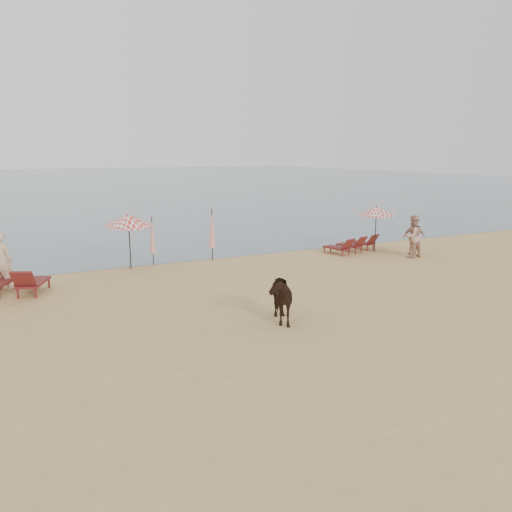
{
  "coord_description": "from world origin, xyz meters",
  "views": [
    {
      "loc": [
        -7.28,
        -9.91,
        4.53
      ],
      "look_at": [
        0.0,
        5.0,
        1.1
      ],
      "focal_mm": 35.0,
      "sensor_mm": 36.0,
      "label": 1
    }
  ],
  "objects_px": {
    "beachgoer_left": "(1,261)",
    "umbrella_closed_right": "(212,229)",
    "beachgoer_right_b": "(414,237)",
    "lounger_cluster_right": "(353,244)",
    "cow": "(277,296)",
    "umbrella_closed_left": "(152,235)",
    "umbrella_open_left_b": "(128,220)",
    "umbrella_open_right": "(376,211)",
    "beachgoer_right_a": "(413,236)"
  },
  "relations": [
    {
      "from": "beachgoer_left",
      "to": "lounger_cluster_right",
      "type": "bearing_deg",
      "value": -149.33
    },
    {
      "from": "lounger_cluster_right",
      "to": "umbrella_closed_left",
      "type": "distance_m",
      "value": 9.2
    },
    {
      "from": "umbrella_open_left_b",
      "to": "beachgoer_right_a",
      "type": "distance_m",
      "value": 12.14
    },
    {
      "from": "lounger_cluster_right",
      "to": "umbrella_closed_left",
      "type": "xyz_separation_m",
      "value": [
        -9.05,
        1.39,
        0.87
      ]
    },
    {
      "from": "umbrella_closed_left",
      "to": "beachgoer_left",
      "type": "xyz_separation_m",
      "value": [
        -5.53,
        -1.55,
        -0.25
      ]
    },
    {
      "from": "beachgoer_right_a",
      "to": "beachgoer_right_b",
      "type": "distance_m",
      "value": 0.62
    },
    {
      "from": "beachgoer_left",
      "to": "beachgoer_right_b",
      "type": "xyz_separation_m",
      "value": [
        16.65,
        -1.59,
        -0.16
      ]
    },
    {
      "from": "umbrella_open_left_b",
      "to": "umbrella_open_right",
      "type": "distance_m",
      "value": 11.08
    },
    {
      "from": "umbrella_closed_right",
      "to": "beachgoer_left",
      "type": "distance_m",
      "value": 8.18
    },
    {
      "from": "umbrella_closed_right",
      "to": "beachgoer_right_b",
      "type": "xyz_separation_m",
      "value": [
        8.59,
        -2.93,
        -0.54
      ]
    },
    {
      "from": "umbrella_open_left_b",
      "to": "umbrella_closed_left",
      "type": "xyz_separation_m",
      "value": [
        0.98,
        0.25,
        -0.73
      ]
    },
    {
      "from": "umbrella_closed_right",
      "to": "beachgoer_right_b",
      "type": "height_order",
      "value": "umbrella_closed_right"
    },
    {
      "from": "umbrella_open_left_b",
      "to": "beachgoer_right_a",
      "type": "xyz_separation_m",
      "value": [
        11.65,
        -3.28,
        -1.03
      ]
    },
    {
      "from": "beachgoer_left",
      "to": "beachgoer_right_a",
      "type": "height_order",
      "value": "beachgoer_left"
    },
    {
      "from": "cow",
      "to": "umbrella_closed_right",
      "type": "bearing_deg",
      "value": 96.86
    },
    {
      "from": "umbrella_open_left_b",
      "to": "umbrella_open_right",
      "type": "height_order",
      "value": "umbrella_open_left_b"
    },
    {
      "from": "umbrella_open_left_b",
      "to": "cow",
      "type": "distance_m",
      "value": 8.58
    },
    {
      "from": "umbrella_open_left_b",
      "to": "cow",
      "type": "xyz_separation_m",
      "value": [
        2.21,
        -8.19,
        -1.24
      ]
    },
    {
      "from": "umbrella_open_right",
      "to": "cow",
      "type": "distance_m",
      "value": 11.03
    },
    {
      "from": "umbrella_closed_left",
      "to": "umbrella_closed_right",
      "type": "bearing_deg",
      "value": -4.74
    },
    {
      "from": "umbrella_open_left_b",
      "to": "umbrella_closed_left",
      "type": "distance_m",
      "value": 1.25
    },
    {
      "from": "umbrella_open_right",
      "to": "umbrella_closed_right",
      "type": "bearing_deg",
      "value": 174.25
    },
    {
      "from": "lounger_cluster_right",
      "to": "umbrella_open_right",
      "type": "xyz_separation_m",
      "value": [
        0.93,
        -0.45,
        1.55
      ]
    },
    {
      "from": "umbrella_closed_left",
      "to": "beachgoer_right_b",
      "type": "distance_m",
      "value": 11.56
    },
    {
      "from": "lounger_cluster_right",
      "to": "umbrella_open_left_b",
      "type": "bearing_deg",
      "value": 157.32
    },
    {
      "from": "umbrella_closed_right",
      "to": "beachgoer_left",
      "type": "bearing_deg",
      "value": -170.58
    },
    {
      "from": "umbrella_open_left_b",
      "to": "umbrella_open_right",
      "type": "xyz_separation_m",
      "value": [
        10.96,
        -1.59,
        -0.04
      ]
    },
    {
      "from": "umbrella_open_right",
      "to": "beachgoer_right_b",
      "type": "relative_size",
      "value": 1.3
    },
    {
      "from": "umbrella_open_left_b",
      "to": "beachgoer_right_a",
      "type": "bearing_deg",
      "value": -24.42
    },
    {
      "from": "umbrella_open_right",
      "to": "beachgoer_left",
      "type": "bearing_deg",
      "value": -174.48
    },
    {
      "from": "umbrella_open_right",
      "to": "beachgoer_right_a",
      "type": "height_order",
      "value": "umbrella_open_right"
    },
    {
      "from": "beachgoer_left",
      "to": "beachgoer_right_b",
      "type": "relative_size",
      "value": 1.2
    },
    {
      "from": "umbrella_closed_left",
      "to": "beachgoer_left",
      "type": "relative_size",
      "value": 1.02
    },
    {
      "from": "beachgoer_left",
      "to": "beachgoer_right_b",
      "type": "height_order",
      "value": "beachgoer_left"
    },
    {
      "from": "beachgoer_right_a",
      "to": "umbrella_closed_left",
      "type": "bearing_deg",
      "value": -23.12
    },
    {
      "from": "umbrella_open_right",
      "to": "cow",
      "type": "height_order",
      "value": "umbrella_open_right"
    },
    {
      "from": "lounger_cluster_right",
      "to": "beachgoer_left",
      "type": "bearing_deg",
      "value": 164.4
    },
    {
      "from": "umbrella_open_left_b",
      "to": "umbrella_closed_left",
      "type": "bearing_deg",
      "value": 5.74
    },
    {
      "from": "beachgoer_right_a",
      "to": "beachgoer_left",
      "type": "bearing_deg",
      "value": -11.78
    },
    {
      "from": "umbrella_closed_left",
      "to": "umbrella_closed_right",
      "type": "xyz_separation_m",
      "value": [
        2.53,
        -0.21,
        0.13
      ]
    },
    {
      "from": "umbrella_closed_right",
      "to": "beachgoer_right_b",
      "type": "distance_m",
      "value": 9.09
    },
    {
      "from": "beachgoer_left",
      "to": "umbrella_closed_right",
      "type": "bearing_deg",
      "value": -140.51
    },
    {
      "from": "umbrella_open_right",
      "to": "beachgoer_left",
      "type": "height_order",
      "value": "umbrella_open_right"
    },
    {
      "from": "lounger_cluster_right",
      "to": "cow",
      "type": "distance_m",
      "value": 10.54
    },
    {
      "from": "umbrella_closed_right",
      "to": "beachgoer_right_a",
      "type": "bearing_deg",
      "value": -22.21
    },
    {
      "from": "umbrella_closed_left",
      "to": "beachgoer_left",
      "type": "bearing_deg",
      "value": -164.38
    },
    {
      "from": "beachgoer_right_b",
      "to": "lounger_cluster_right",
      "type": "bearing_deg",
      "value": -12.47
    },
    {
      "from": "cow",
      "to": "umbrella_closed_left",
      "type": "bearing_deg",
      "value": 114.11
    },
    {
      "from": "beachgoer_right_a",
      "to": "lounger_cluster_right",
      "type": "bearing_deg",
      "value": -57.79
    },
    {
      "from": "umbrella_open_left_b",
      "to": "umbrella_open_right",
      "type": "bearing_deg",
      "value": -16.96
    }
  ]
}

